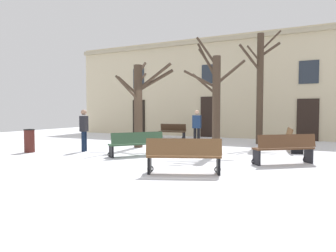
{
  "coord_description": "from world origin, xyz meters",
  "views": [
    {
      "loc": [
        5.44,
        -9.91,
        1.57
      ],
      "look_at": [
        0.0,
        1.51,
        0.95
      ],
      "focal_mm": 31.36,
      "sensor_mm": 36.0,
      "label": 1
    }
  ],
  "objects_px": {
    "bench_back_to_back_left": "(284,148)",
    "tree_foreground": "(216,98)",
    "bench_near_lamp": "(184,155)",
    "bench_facing_shops": "(293,139)",
    "tree_near_facade": "(260,86)",
    "litter_bin": "(29,141)",
    "bench_far_corner": "(136,144)",
    "person_near_bench": "(197,126)",
    "tree_center": "(140,101)",
    "person_by_shop_door": "(84,128)",
    "bench_by_litter_bin": "(172,131)"
  },
  "relations": [
    {
      "from": "bench_back_to_back_left",
      "to": "tree_foreground",
      "type": "bearing_deg",
      "value": -64.26
    },
    {
      "from": "bench_near_lamp",
      "to": "bench_facing_shops",
      "type": "relative_size",
      "value": 1.0
    },
    {
      "from": "tree_near_facade",
      "to": "tree_foreground",
      "type": "height_order",
      "value": "tree_near_facade"
    },
    {
      "from": "litter_bin",
      "to": "bench_far_corner",
      "type": "xyz_separation_m",
      "value": [
        4.24,
        0.96,
        -0.01
      ]
    },
    {
      "from": "bench_near_lamp",
      "to": "bench_far_corner",
      "type": "height_order",
      "value": "bench_near_lamp"
    },
    {
      "from": "litter_bin",
      "to": "bench_back_to_back_left",
      "type": "relative_size",
      "value": 0.52
    },
    {
      "from": "bench_back_to_back_left",
      "to": "bench_facing_shops",
      "type": "distance_m",
      "value": 3.36
    },
    {
      "from": "tree_foreground",
      "to": "bench_facing_shops",
      "type": "distance_m",
      "value": 3.7
    },
    {
      "from": "tree_near_facade",
      "to": "person_near_bench",
      "type": "relative_size",
      "value": 3.28
    },
    {
      "from": "tree_center",
      "to": "person_near_bench",
      "type": "height_order",
      "value": "tree_center"
    },
    {
      "from": "tree_near_facade",
      "to": "person_by_shop_door",
      "type": "height_order",
      "value": "tree_near_facade"
    },
    {
      "from": "bench_facing_shops",
      "to": "litter_bin",
      "type": "bearing_deg",
      "value": 109.5
    },
    {
      "from": "tree_near_facade",
      "to": "bench_far_corner",
      "type": "xyz_separation_m",
      "value": [
        -3.36,
        -5.84,
        -2.38
      ]
    },
    {
      "from": "tree_center",
      "to": "litter_bin",
      "type": "xyz_separation_m",
      "value": [
        -3.04,
        -3.2,
        -1.58
      ]
    },
    {
      "from": "bench_by_litter_bin",
      "to": "person_by_shop_door",
      "type": "height_order",
      "value": "person_by_shop_door"
    },
    {
      "from": "tree_foreground",
      "to": "bench_far_corner",
      "type": "xyz_separation_m",
      "value": [
        -2.36,
        -1.75,
        -1.63
      ]
    },
    {
      "from": "tree_foreground",
      "to": "person_near_bench",
      "type": "xyz_separation_m",
      "value": [
        -1.62,
        2.47,
        -1.17
      ]
    },
    {
      "from": "bench_near_lamp",
      "to": "bench_far_corner",
      "type": "relative_size",
      "value": 1.07
    },
    {
      "from": "litter_bin",
      "to": "bench_by_litter_bin",
      "type": "relative_size",
      "value": 0.56
    },
    {
      "from": "bench_near_lamp",
      "to": "litter_bin",
      "type": "bearing_deg",
      "value": -31.14
    },
    {
      "from": "tree_foreground",
      "to": "bench_back_to_back_left",
      "type": "height_order",
      "value": "tree_foreground"
    },
    {
      "from": "tree_near_facade",
      "to": "person_near_bench",
      "type": "distance_m",
      "value": 3.62
    },
    {
      "from": "bench_far_corner",
      "to": "person_near_bench",
      "type": "distance_m",
      "value": 4.31
    },
    {
      "from": "person_near_bench",
      "to": "bench_facing_shops",
      "type": "bearing_deg",
      "value": 174.58
    },
    {
      "from": "tree_foreground",
      "to": "person_by_shop_door",
      "type": "height_order",
      "value": "tree_foreground"
    },
    {
      "from": "person_by_shop_door",
      "to": "person_near_bench",
      "type": "height_order",
      "value": "person_by_shop_door"
    },
    {
      "from": "tree_center",
      "to": "tree_foreground",
      "type": "xyz_separation_m",
      "value": [
        3.57,
        -0.49,
        0.04
      ]
    },
    {
      "from": "bench_near_lamp",
      "to": "bench_by_litter_bin",
      "type": "relative_size",
      "value": 1.2
    },
    {
      "from": "litter_bin",
      "to": "person_by_shop_door",
      "type": "bearing_deg",
      "value": 32.44
    },
    {
      "from": "bench_facing_shops",
      "to": "person_by_shop_door",
      "type": "xyz_separation_m",
      "value": [
        -7.45,
        -3.71,
        0.44
      ]
    },
    {
      "from": "tree_center",
      "to": "bench_far_corner",
      "type": "relative_size",
      "value": 2.17
    },
    {
      "from": "litter_bin",
      "to": "tree_near_facade",
      "type": "bearing_deg",
      "value": 41.78
    },
    {
      "from": "bench_far_corner",
      "to": "tree_near_facade",
      "type": "bearing_deg",
      "value": -171.29
    },
    {
      "from": "bench_near_lamp",
      "to": "person_by_shop_door",
      "type": "bearing_deg",
      "value": -45.24
    },
    {
      "from": "bench_near_lamp",
      "to": "tree_center",
      "type": "bearing_deg",
      "value": -70.08
    },
    {
      "from": "tree_center",
      "to": "bench_far_corner",
      "type": "height_order",
      "value": "tree_center"
    },
    {
      "from": "bench_by_litter_bin",
      "to": "bench_far_corner",
      "type": "bearing_deg",
      "value": -81.66
    },
    {
      "from": "tree_center",
      "to": "bench_far_corner",
      "type": "bearing_deg",
      "value": -61.76
    },
    {
      "from": "bench_near_lamp",
      "to": "bench_by_litter_bin",
      "type": "distance_m",
      "value": 9.58
    },
    {
      "from": "tree_center",
      "to": "person_near_bench",
      "type": "distance_m",
      "value": 2.99
    },
    {
      "from": "tree_near_facade",
      "to": "litter_bin",
      "type": "relative_size",
      "value": 6.04
    },
    {
      "from": "bench_back_to_back_left",
      "to": "person_near_bench",
      "type": "relative_size",
      "value": 1.05
    },
    {
      "from": "tree_foreground",
      "to": "bench_by_litter_bin",
      "type": "relative_size",
      "value": 2.75
    },
    {
      "from": "litter_bin",
      "to": "bench_back_to_back_left",
      "type": "bearing_deg",
      "value": 9.13
    },
    {
      "from": "bench_near_lamp",
      "to": "person_by_shop_door",
      "type": "height_order",
      "value": "person_by_shop_door"
    },
    {
      "from": "tree_center",
      "to": "bench_near_lamp",
      "type": "bearing_deg",
      "value": -48.11
    },
    {
      "from": "bench_by_litter_bin",
      "to": "person_by_shop_door",
      "type": "xyz_separation_m",
      "value": [
        -0.92,
        -6.37,
        0.47
      ]
    },
    {
      "from": "bench_by_litter_bin",
      "to": "person_near_bench",
      "type": "xyz_separation_m",
      "value": [
        2.32,
        -2.3,
        0.47
      ]
    },
    {
      "from": "bench_by_litter_bin",
      "to": "person_near_bench",
      "type": "distance_m",
      "value": 3.3
    },
    {
      "from": "bench_back_to_back_left",
      "to": "bench_near_lamp",
      "type": "bearing_deg",
      "value": 12.08
    }
  ]
}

